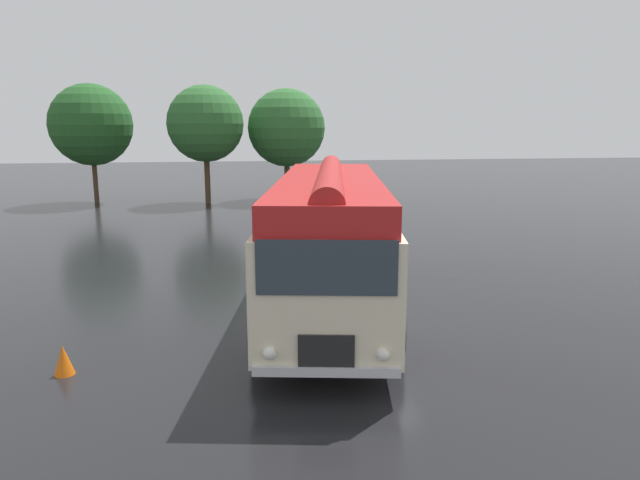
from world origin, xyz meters
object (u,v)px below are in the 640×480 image
car_near_left (304,202)px  car_mid_left (356,201)px  traffic_cone (64,360)px  vintage_bus (330,232)px

car_near_left → car_mid_left: 2.52m
car_near_left → traffic_cone: 17.66m
car_mid_left → vintage_bus: bearing=-105.0°
vintage_bus → traffic_cone: bearing=-150.3°
car_near_left → traffic_cone: size_ratio=7.80×
car_mid_left → traffic_cone: 18.87m
vintage_bus → car_near_left: size_ratio=2.42×
car_near_left → vintage_bus: bearing=-94.8°
car_near_left → car_mid_left: bearing=3.7°
vintage_bus → car_mid_left: (3.63, 13.49, -1.05)m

